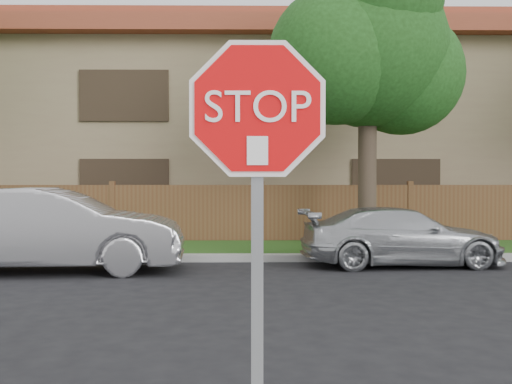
{
  "coord_description": "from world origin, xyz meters",
  "views": [
    {
      "loc": [
        -0.35,
        -4.64,
        1.79
      ],
      "look_at": [
        -0.3,
        -0.9,
        1.7
      ],
      "focal_mm": 42.0,
      "sensor_mm": 36.0,
      "label": 1
    }
  ],
  "objects": [
    {
      "name": "sedan_right",
      "position": [
        2.76,
        7.47,
        0.59
      ],
      "size": [
        4.19,
        1.9,
        1.19
      ],
      "primitive_type": "imported",
      "rotation": [
        0.0,
        0.0,
        1.63
      ],
      "color": "#B5B8BD",
      "rests_on": "ground"
    },
    {
      "name": "fence",
      "position": [
        0.0,
        11.4,
        0.8
      ],
      "size": [
        70.0,
        0.12,
        1.6
      ],
      "primitive_type": "cube",
      "color": "brown",
      "rests_on": "ground"
    },
    {
      "name": "stop_sign",
      "position": [
        -0.3,
        -1.48,
        1.83
      ],
      "size": [
        1.01,
        0.13,
        2.55
      ],
      "color": "gray",
      "rests_on": "sidewalk_near"
    },
    {
      "name": "tree_mid",
      "position": [
        2.52,
        9.57,
        4.87
      ],
      "size": [
        4.8,
        3.9,
        7.35
      ],
      "color": "#382B21",
      "rests_on": "ground"
    },
    {
      "name": "sedan_left",
      "position": [
        -4.04,
        6.72,
        0.8
      ],
      "size": [
        4.97,
        2.03,
        1.6
      ],
      "primitive_type": "imported",
      "rotation": [
        0.0,
        0.0,
        1.64
      ],
      "color": "#A9A8AD",
      "rests_on": "ground"
    },
    {
      "name": "grass_strip",
      "position": [
        0.0,
        9.8,
        0.06
      ],
      "size": [
        70.0,
        3.0,
        0.12
      ],
      "primitive_type": "cube",
      "color": "#1E4714",
      "rests_on": "ground"
    },
    {
      "name": "far_curb",
      "position": [
        0.0,
        8.15,
        0.07
      ],
      "size": [
        70.0,
        0.3,
        0.15
      ],
      "primitive_type": "cube",
      "color": "gray",
      "rests_on": "ground"
    },
    {
      "name": "apartment_building",
      "position": [
        0.0,
        17.0,
        3.53
      ],
      "size": [
        35.2,
        9.2,
        7.2
      ],
      "color": "#907959",
      "rests_on": "ground"
    }
  ]
}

